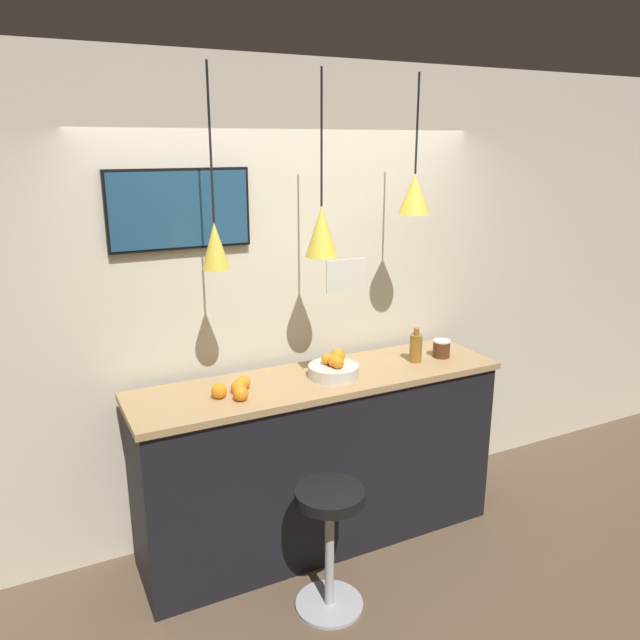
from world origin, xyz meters
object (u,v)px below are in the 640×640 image
object	(u,v)px
bar_stool	(330,526)
juice_bottle	(416,347)
mounted_tv	(180,209)
spread_jar	(441,348)
fruit_bowl	(334,368)

from	to	relation	value
bar_stool	juice_bottle	distance (m)	1.24
juice_bottle	mounted_tv	world-z (taller)	mounted_tv
bar_stool	mounted_tv	size ratio (longest dim) A/B	0.89
juice_bottle	spread_jar	bearing A→B (deg)	0.00
spread_jar	mounted_tv	size ratio (longest dim) A/B	0.14
bar_stool	spread_jar	world-z (taller)	spread_jar
bar_stool	fruit_bowl	distance (m)	0.89
bar_stool	mounted_tv	bearing A→B (deg)	117.04
spread_jar	bar_stool	bearing A→B (deg)	-153.68
bar_stool	mounted_tv	distance (m)	1.88
juice_bottle	mounted_tv	bearing A→B (deg)	164.55
bar_stool	spread_jar	size ratio (longest dim) A/B	6.24
spread_jar	mounted_tv	world-z (taller)	mounted_tv
fruit_bowl	spread_jar	distance (m)	0.78
juice_bottle	mounted_tv	xyz separation A→B (m)	(-1.34, 0.37, 0.88)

